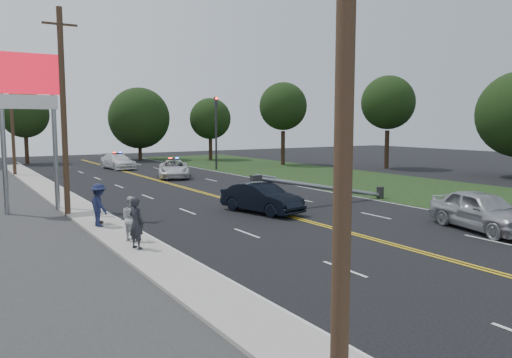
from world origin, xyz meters
TOP-DOWN VIEW (x-y plane):
  - ground at (0.00, 0.00)m, footprint 120.00×120.00m
  - sidewalk at (-8.40, 10.00)m, footprint 1.80×70.00m
  - grass_verge at (13.50, 10.00)m, footprint 12.00×80.00m
  - centerline_yellow at (0.00, 10.00)m, footprint 0.36×80.00m
  - pylon_sign at (-10.50, 14.00)m, footprint 3.20×0.35m
  - traffic_signal at (8.30, 30.00)m, footprint 0.28×0.41m
  - fallen_streetlight at (4.19, 8.00)m, footprint 9.36×0.44m
  - utility_pole_near at (-9.20, -8.00)m, footprint 1.60×0.28m
  - utility_pole_mid at (-9.20, 12.00)m, footprint 1.60×0.28m
  - utility_pole_far at (-9.20, 34.00)m, footprint 1.60×0.28m
  - tree_6 at (-6.58, 46.94)m, footprint 5.12×5.12m
  - tree_7 at (6.02, 45.90)m, footprint 7.39×7.39m
  - tree_8 at (13.58, 41.79)m, footprint 5.04×5.04m
  - tree_9 at (16.90, 30.93)m, footprint 5.13×5.13m
  - tree_13 at (23.20, 21.88)m, footprint 5.28×5.28m
  - crashed_sedan at (-0.61, 7.70)m, footprint 2.67×4.84m
  - waiting_sedan at (5.10, -0.79)m, footprint 3.12×5.33m
  - emergency_a at (1.89, 25.28)m, footprint 4.15×5.73m
  - emergency_b at (0.20, 35.54)m, footprint 2.69×5.42m
  - bystander_a at (-8.54, 3.49)m, footprint 0.65×0.79m
  - bystander_b at (-8.30, 4.78)m, footprint 0.88×0.99m
  - bystander_c at (-8.66, 8.08)m, footprint 0.88×1.30m
  - bystander_d at (-8.57, 8.66)m, footprint 0.79×1.07m

SIDE VIEW (x-z plane):
  - ground at x=0.00m, z-range 0.00..0.00m
  - grass_verge at x=13.50m, z-range 0.00..0.01m
  - centerline_yellow at x=0.00m, z-range 0.01..0.01m
  - sidewalk at x=-8.40m, z-range 0.00..0.12m
  - emergency_a at x=1.89m, z-range 0.00..1.45m
  - crashed_sedan at x=-0.61m, z-range 0.00..1.51m
  - emergency_b at x=0.20m, z-range 0.00..1.51m
  - waiting_sedan at x=5.10m, z-range 0.00..1.70m
  - fallen_streetlight at x=4.19m, z-range -0.04..1.88m
  - bystander_d at x=-8.57m, z-range 0.12..1.80m
  - bystander_b at x=-8.30m, z-range 0.12..1.82m
  - bystander_a at x=-8.54m, z-range 0.12..1.97m
  - bystander_c at x=-8.66m, z-range 0.12..1.98m
  - traffic_signal at x=8.30m, z-range 0.68..7.73m
  - tree_8 at x=13.58m, z-range 1.25..8.81m
  - utility_pole_near at x=-9.20m, z-range 0.08..10.08m
  - utility_pole_mid at x=-9.20m, z-range 0.08..10.08m
  - utility_pole_far at x=-9.20m, z-range 0.08..10.08m
  - tree_7 at x=6.02m, z-range 0.70..9.51m
  - tree_6 at x=-6.58m, z-range 1.43..9.44m
  - pylon_sign at x=-10.50m, z-range 2.00..10.00m
  - tree_9 at x=16.90m, z-range 1.85..10.73m
  - tree_13 at x=23.20m, z-range 1.93..11.11m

